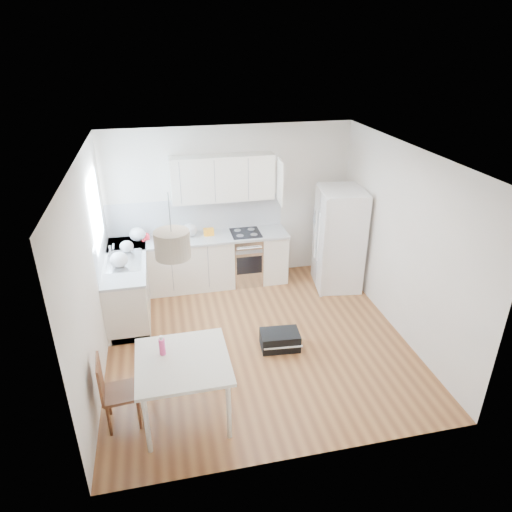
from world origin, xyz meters
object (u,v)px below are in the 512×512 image
at_px(dining_table, 183,366).
at_px(dining_chair, 121,391).
at_px(refrigerator, 340,238).
at_px(gym_bag, 280,340).

height_order(dining_table, dining_chair, dining_chair).
distance_m(refrigerator, dining_chair, 4.38).
bearing_deg(gym_bag, dining_table, -139.33).
xyz_separation_m(refrigerator, gym_bag, (-1.46, -1.59, -0.75)).
bearing_deg(dining_chair, refrigerator, 30.99).
bearing_deg(gym_bag, refrigerator, 51.96).
relative_size(dining_table, gym_bag, 1.91).
bearing_deg(refrigerator, dining_table, -129.67).
height_order(refrigerator, dining_chair, refrigerator).
bearing_deg(refrigerator, dining_chair, -136.37).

